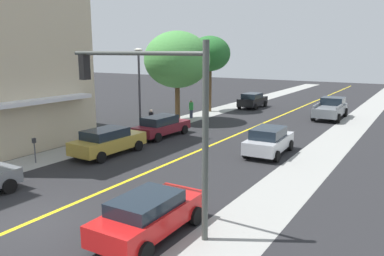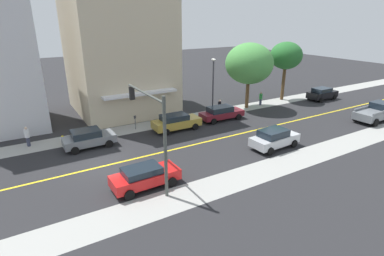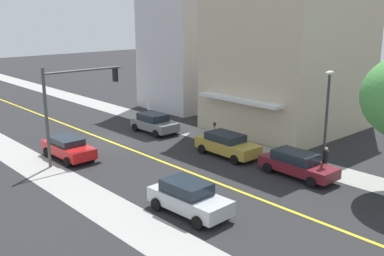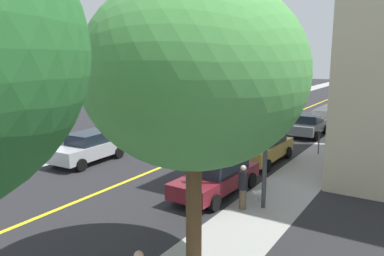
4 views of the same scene
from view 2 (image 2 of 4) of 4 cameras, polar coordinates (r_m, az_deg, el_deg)
ground_plane at (r=23.36m, az=-16.04°, el=-6.83°), size 140.00×140.00×0.00m
sidewalk_left at (r=29.23m, az=-19.49°, el=-1.66°), size 2.54×126.00×0.01m
sidewalk_right at (r=17.93m, az=-10.21°, el=-15.21°), size 2.54×126.00×0.01m
road_centerline_stripe at (r=23.36m, az=-16.04°, el=-6.83°), size 0.20×126.00×0.00m
tan_rowhouse at (r=35.64m, az=-13.67°, el=14.44°), size 12.24×10.26×14.13m
street_tree_left_near at (r=36.19m, az=10.67°, el=11.76°), size 5.49×5.49×7.56m
street_tree_right_corner at (r=40.99m, az=17.22°, el=12.77°), size 4.00×4.00×7.38m
fire_hydrant at (r=28.22m, az=-23.01°, el=-2.06°), size 0.44×0.24×0.79m
parking_meter at (r=29.73m, az=-10.61°, el=1.40°), size 0.12×0.18×1.37m
traffic_light_mast at (r=18.70m, az=-7.46°, el=1.14°), size 5.56×0.32×6.25m
street_lamp at (r=33.34m, az=3.98°, el=8.92°), size 0.70×0.36×6.13m
red_sedan_right_curb at (r=19.78m, az=-8.86°, el=-8.90°), size 2.03×4.38×1.42m
gold_sedan_left_curb at (r=29.17m, az=-3.00°, el=1.18°), size 2.11×4.66×1.55m
grey_sedan_left_curb at (r=26.71m, az=-18.84°, el=-1.79°), size 2.12×4.15×1.52m
silver_sedan_right_curb at (r=26.07m, az=15.14°, el=-1.86°), size 2.16×4.35×1.61m
black_sedan_left_curb at (r=43.52m, az=23.21°, el=5.97°), size 2.08×4.29×1.57m
maroon_sedan_left_curb at (r=32.14m, az=5.51°, el=2.85°), size 2.04×4.76×1.49m
grey_pickup_truck at (r=37.30m, az=31.39°, el=2.59°), size 2.44×5.55×1.82m
pedestrian_green_shirt at (r=38.54m, az=12.74°, el=5.46°), size 0.38×0.38×1.61m
pedestrian_white_shirt at (r=28.89m, az=-28.49°, el=-1.34°), size 0.37×0.37×1.72m
pedestrian_black_shirt at (r=33.84m, az=5.18°, el=3.95°), size 0.36×0.36×1.69m
small_dog at (r=33.59m, az=3.52°, el=2.85°), size 0.43×0.62×0.48m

